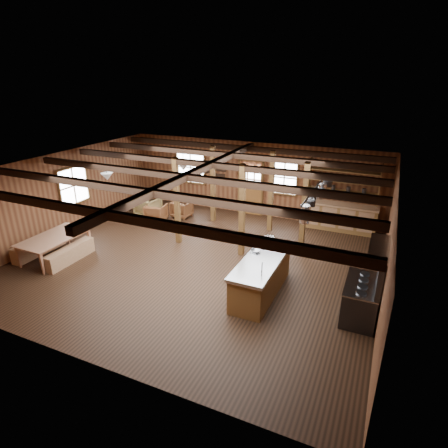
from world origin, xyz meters
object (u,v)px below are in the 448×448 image
Objects in this scene: armchair_a at (156,213)px; armchair_c at (148,207)px; armchair_b at (182,209)px; kitchen_island at (261,276)px; dining_table at (57,247)px; commercial_range at (364,294)px.

armchair_c is (-0.58, 0.33, 0.05)m from armchair_a.
armchair_c reaches higher than armchair_b.
dining_table is (-6.15, -0.66, -0.13)m from kitchen_island.
armchair_c is (-8.15, 3.44, -0.22)m from commercial_range.
kitchen_island is at bearing -83.24° from dining_table.
kitchen_island is 6.03m from armchair_a.
commercial_range is at bearing 148.85° from armchair_a.
kitchen_island is at bearing 140.16° from armchair_a.
armchair_a is 1.02m from armchair_b.
dining_table is (-8.55, -0.65, -0.24)m from commercial_range.
commercial_range is 2.56× the size of armchair_b.
commercial_range is 2.50× the size of armchair_a.
armchair_c is at bearing -38.47° from armchair_a.
armchair_b is (-4.52, 3.89, -0.16)m from kitchen_island.
kitchen_island is 6.18m from dining_table.
commercial_range reaches higher than armchair_c.
commercial_range is 0.89× the size of dining_table.
armchair_c is at bearing 23.50° from armchair_b.
armchair_c is (-1.22, -0.46, 0.06)m from armchair_b.
armchair_b is (0.65, 0.78, -0.01)m from armchair_a.
kitchen_island is at bearing 155.58° from armchair_c.
dining_table is 3.89m from armchair_a.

